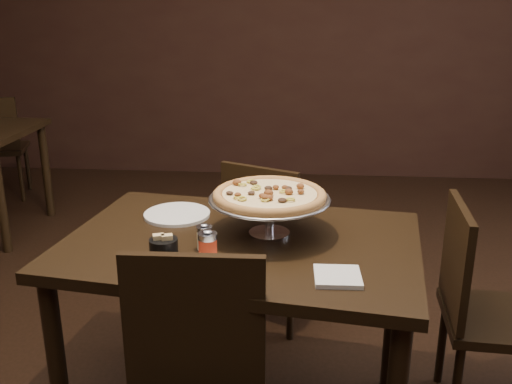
{
  "coord_description": "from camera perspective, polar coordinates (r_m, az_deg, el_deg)",
  "views": [
    {
      "loc": [
        0.3,
        -1.85,
        1.59
      ],
      "look_at": [
        0.14,
        0.07,
        0.95
      ],
      "focal_mm": 40.0,
      "sensor_mm": 36.0,
      "label": 1
    }
  ],
  "objects": [
    {
      "name": "room",
      "position": [
        1.9,
        -2.55,
        12.75
      ],
      "size": [
        6.04,
        7.04,
        2.84
      ],
      "color": "black",
      "rests_on": "ground"
    },
    {
      "name": "dining_table",
      "position": [
        2.09,
        -1.49,
        -7.36
      ],
      "size": [
        1.36,
        1.01,
        0.78
      ],
      "rotation": [
        0.0,
        0.0,
        -0.14
      ],
      "color": "black",
      "rests_on": "ground"
    },
    {
      "name": "pizza_stand",
      "position": [
        2.04,
        1.36,
        -0.38
      ],
      "size": [
        0.44,
        0.44,
        0.18
      ],
      "color": "silver",
      "rests_on": "dining_table"
    },
    {
      "name": "parmesan_shaker",
      "position": [
        1.96,
        -5.18,
        -4.51
      ],
      "size": [
        0.05,
        0.05,
        0.1
      ],
      "color": "beige",
      "rests_on": "dining_table"
    },
    {
      "name": "pepper_flake_shaker",
      "position": [
        1.87,
        -4.85,
        -5.44
      ],
      "size": [
        0.06,
        0.06,
        0.11
      ],
      "color": "maroon",
      "rests_on": "dining_table"
    },
    {
      "name": "packet_caddy",
      "position": [
        1.94,
        -9.23,
        -5.4
      ],
      "size": [
        0.1,
        0.1,
        0.07
      ],
      "rotation": [
        0.0,
        0.0,
        0.34
      ],
      "color": "black",
      "rests_on": "dining_table"
    },
    {
      "name": "napkin_stack",
      "position": [
        1.78,
        8.16,
        -8.37
      ],
      "size": [
        0.15,
        0.15,
        0.02
      ],
      "primitive_type": "cube",
      "rotation": [
        0.0,
        0.0,
        0.03
      ],
      "color": "silver",
      "rests_on": "dining_table"
    },
    {
      "name": "plate_left",
      "position": [
        2.29,
        -7.9,
        -2.22
      ],
      "size": [
        0.26,
        0.26,
        0.01
      ],
      "primitive_type": "cylinder",
      "color": "white",
      "rests_on": "dining_table"
    },
    {
      "name": "plate_near",
      "position": [
        1.79,
        -3.84,
        -8.2
      ],
      "size": [
        0.28,
        0.28,
        0.01
      ],
      "primitive_type": "cylinder",
      "color": "white",
      "rests_on": "dining_table"
    },
    {
      "name": "serving_spatula",
      "position": [
        1.93,
        1.83,
        -1.7
      ],
      "size": [
        0.16,
        0.16,
        0.02
      ],
      "rotation": [
        0.0,
        0.0,
        -0.84
      ],
      "color": "silver",
      "rests_on": "pizza_stand"
    },
    {
      "name": "chair_far",
      "position": [
        2.85,
        1.44,
        -4.58
      ],
      "size": [
        0.54,
        0.54,
        0.87
      ],
      "rotation": [
        0.0,
        0.0,
        2.71
      ],
      "color": "black",
      "rests_on": "ground"
    },
    {
      "name": "chair_side",
      "position": [
        2.41,
        21.67,
        -10.44
      ],
      "size": [
        0.44,
        0.44,
        0.88
      ],
      "rotation": [
        0.0,
        0.0,
        1.5
      ],
      "color": "black",
      "rests_on": "ground"
    }
  ]
}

